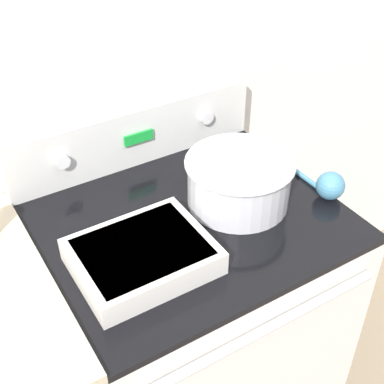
# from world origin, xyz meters

# --- Properties ---
(kitchen_wall) EXTENTS (8.00, 0.05, 2.50)m
(kitchen_wall) POSITION_xyz_m (0.00, 0.70, 1.25)
(kitchen_wall) COLOR silver
(kitchen_wall) RESTS_ON ground_plane
(stove_range) EXTENTS (0.76, 0.69, 0.93)m
(stove_range) POSITION_xyz_m (0.00, 0.33, 0.46)
(stove_range) COLOR silver
(stove_range) RESTS_ON ground_plane
(control_panel) EXTENTS (0.76, 0.07, 0.17)m
(control_panel) POSITION_xyz_m (0.00, 0.64, 1.01)
(control_panel) COLOR silver
(control_panel) RESTS_ON stove_range
(mixing_bowl) EXTENTS (0.29, 0.29, 0.13)m
(mixing_bowl) POSITION_xyz_m (0.14, 0.31, 1.00)
(mixing_bowl) COLOR silver
(mixing_bowl) RESTS_ON stove_range
(casserole_dish) EXTENTS (0.31, 0.25, 0.06)m
(casserole_dish) POSITION_xyz_m (-0.18, 0.23, 0.96)
(casserole_dish) COLOR silver
(casserole_dish) RESTS_ON stove_range
(ladle) EXTENTS (0.08, 0.29, 0.08)m
(ladle) POSITION_xyz_m (0.37, 0.21, 0.96)
(ladle) COLOR teal
(ladle) RESTS_ON stove_range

